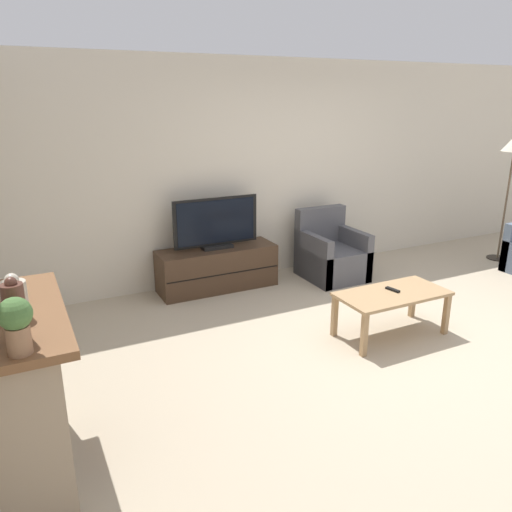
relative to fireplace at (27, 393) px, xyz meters
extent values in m
plane|color=tan|center=(3.31, 0.37, -0.55)|extent=(24.00, 24.00, 0.00)
cube|color=beige|center=(3.31, 2.68, 0.80)|extent=(12.00, 0.06, 2.70)
cube|color=tan|center=(0.00, 0.00, -0.03)|extent=(0.37, 1.15, 1.02)
cube|color=black|center=(0.19, 0.00, -0.16)|extent=(0.01, 0.63, 0.56)
cube|color=orange|center=(0.19, 0.00, -0.31)|extent=(0.01, 0.44, 0.11)
cube|color=brown|center=(0.03, 0.00, 0.50)|extent=(0.49, 1.27, 0.05)
cylinder|color=#512D23|center=(0.02, -0.38, 0.68)|extent=(0.11, 0.11, 0.30)
sphere|color=#512D23|center=(0.02, -0.38, 0.83)|extent=(0.06, 0.06, 0.06)
cylinder|color=beige|center=(0.02, -0.10, 0.63)|extent=(0.14, 0.14, 0.21)
sphere|color=beige|center=(0.02, -0.10, 0.75)|extent=(0.08, 0.08, 0.08)
cube|color=brown|center=(0.02, 0.13, 0.60)|extent=(0.07, 0.11, 0.15)
cylinder|color=white|center=(0.05, 0.13, 0.61)|extent=(0.00, 0.08, 0.08)
cylinder|color=#936B4C|center=(0.02, -0.54, 0.60)|extent=(0.11, 0.11, 0.14)
sphere|color=#477038|center=(0.02, -0.54, 0.73)|extent=(0.16, 0.16, 0.16)
cube|color=#422D1E|center=(2.20, 2.38, -0.29)|extent=(1.43, 0.47, 0.51)
cube|color=black|center=(2.20, 2.14, -0.29)|extent=(1.40, 0.01, 0.01)
cube|color=black|center=(2.20, 2.38, -0.01)|extent=(0.37, 0.18, 0.04)
cube|color=black|center=(2.20, 2.38, 0.29)|extent=(1.05, 0.03, 0.57)
cube|color=black|center=(2.20, 2.36, 0.29)|extent=(0.96, 0.01, 0.51)
cube|color=#4C4C51|center=(3.67, 2.06, -0.35)|extent=(0.70, 0.76, 0.40)
cube|color=#4C4C51|center=(3.67, 2.37, 0.09)|extent=(0.70, 0.14, 0.47)
cube|color=#4C4C51|center=(3.37, 2.06, -0.24)|extent=(0.10, 0.76, 0.61)
cube|color=#4C4C51|center=(3.97, 2.06, -0.24)|extent=(0.10, 0.76, 0.61)
cube|color=#A37F56|center=(3.24, 0.46, -0.11)|extent=(1.08, 0.54, 0.03)
cube|color=#A37F56|center=(2.74, 0.23, -0.34)|extent=(0.05, 0.05, 0.42)
cube|color=#A37F56|center=(3.74, 0.23, -0.34)|extent=(0.05, 0.05, 0.42)
cube|color=#A37F56|center=(2.74, 0.69, -0.34)|extent=(0.05, 0.05, 0.42)
cube|color=#A37F56|center=(3.74, 0.69, -0.34)|extent=(0.05, 0.05, 0.42)
cube|color=black|center=(3.27, 0.50, -0.09)|extent=(0.07, 0.15, 0.02)
cylinder|color=black|center=(6.28, 1.65, -0.54)|extent=(0.30, 0.30, 0.01)
cylinder|color=brown|center=(6.28, 1.65, 0.23)|extent=(0.03, 0.03, 1.52)
camera|label=1|loc=(0.07, -2.94, 1.69)|focal=35.00mm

